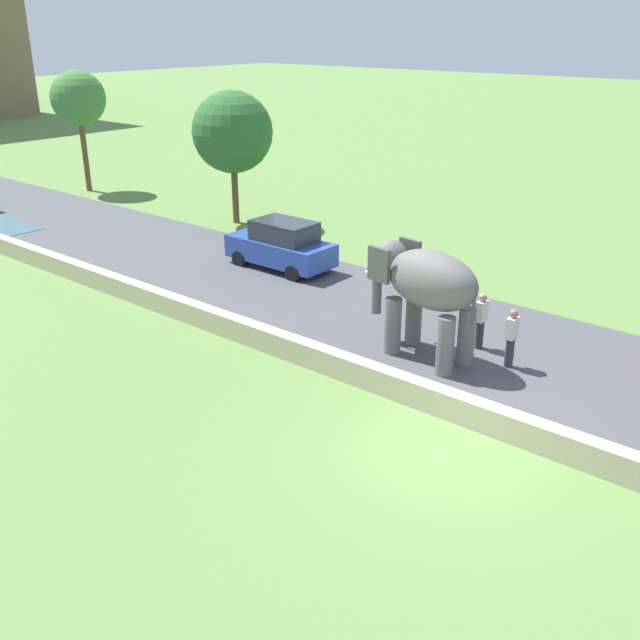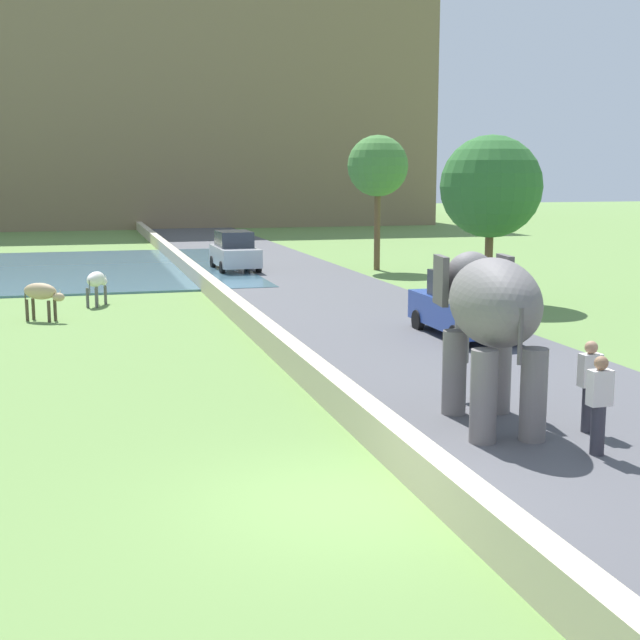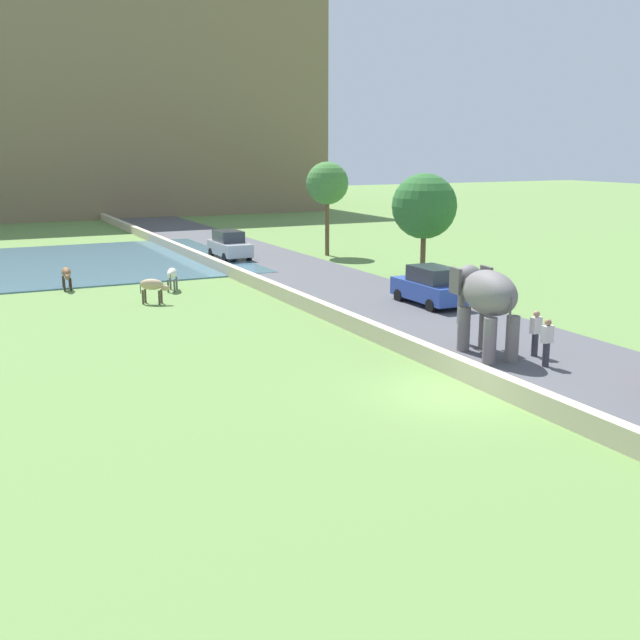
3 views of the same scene
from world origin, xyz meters
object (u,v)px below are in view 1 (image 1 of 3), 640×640
(person_beside_elephant, at_px, (481,320))
(car_blue, at_px, (281,245))
(elephant, at_px, (425,285))
(person_trailing, at_px, (511,337))

(person_beside_elephant, relative_size, car_blue, 0.41)
(elephant, distance_m, person_trailing, 2.55)
(person_beside_elephant, xyz_separation_m, car_blue, (1.71, 8.79, 0.03))
(elephant, relative_size, car_blue, 0.89)
(person_beside_elephant, xyz_separation_m, person_trailing, (-0.54, -1.14, 0.00))
(elephant, distance_m, car_blue, 8.51)
(person_beside_elephant, bearing_deg, person_trailing, -115.30)
(car_blue, bearing_deg, elephant, -111.70)
(person_beside_elephant, bearing_deg, car_blue, 78.99)
(elephant, height_order, person_trailing, elephant)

